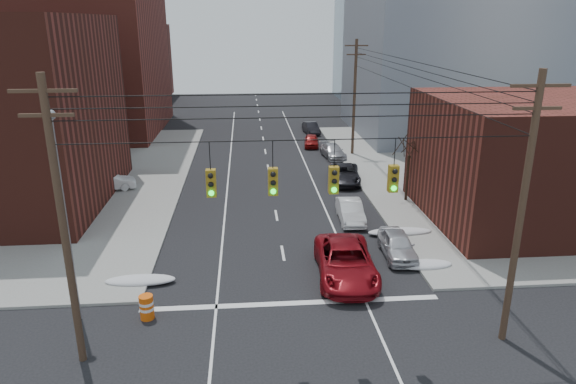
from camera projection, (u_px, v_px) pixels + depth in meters
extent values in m
cube|color=gray|center=(573.00, 169.00, 45.50)|extent=(40.00, 40.00, 0.15)
cube|color=#502018|center=(96.00, 63.00, 83.85)|extent=(22.00, 18.00, 12.00)
cube|color=gray|center=(458.00, 21.00, 57.23)|extent=(22.00, 20.00, 25.00)
cube|color=gray|center=(405.00, 31.00, 82.44)|extent=(20.00, 18.00, 22.00)
cube|color=#502018|center=(555.00, 160.00, 33.15)|extent=(16.00, 12.00, 8.00)
cylinder|color=#473323|center=(64.00, 229.00, 18.29)|extent=(0.28, 0.28, 11.00)
cube|color=#473323|center=(43.00, 91.00, 16.74)|extent=(2.20, 0.12, 0.12)
cube|color=#473323|center=(47.00, 115.00, 16.99)|extent=(1.80, 0.12, 0.12)
cylinder|color=#473323|center=(521.00, 215.00, 19.64)|extent=(0.28, 0.28, 11.00)
cube|color=#473323|center=(541.00, 86.00, 18.08)|extent=(2.20, 0.12, 0.12)
cube|color=#473323|center=(537.00, 108.00, 18.34)|extent=(1.80, 0.12, 0.12)
cylinder|color=#473323|center=(354.00, 99.00, 48.93)|extent=(0.28, 0.28, 11.00)
cube|color=#473323|center=(357.00, 46.00, 47.38)|extent=(2.20, 0.12, 0.12)
cube|color=#473323|center=(356.00, 54.00, 47.63)|extent=(1.80, 0.12, 0.12)
cylinder|color=black|center=(301.00, 140.00, 17.98)|extent=(17.00, 0.04, 0.04)
cylinder|color=black|center=(210.00, 156.00, 17.89)|extent=(0.03, 0.03, 1.00)
cube|color=olive|center=(211.00, 183.00, 18.20)|extent=(0.35, 0.30, 1.00)
sphere|color=black|center=(210.00, 176.00, 17.94)|extent=(0.20, 0.20, 0.20)
sphere|color=black|center=(211.00, 185.00, 18.04)|extent=(0.20, 0.20, 0.20)
sphere|color=#0CE526|center=(211.00, 193.00, 18.14)|extent=(0.20, 0.20, 0.20)
cylinder|color=black|center=(273.00, 154.00, 18.06)|extent=(0.03, 0.03, 1.00)
cube|color=olive|center=(273.00, 182.00, 18.38)|extent=(0.35, 0.30, 1.00)
sphere|color=black|center=(273.00, 174.00, 18.12)|extent=(0.20, 0.20, 0.20)
sphere|color=black|center=(273.00, 183.00, 18.22)|extent=(0.20, 0.20, 0.20)
sphere|color=#0CE526|center=(273.00, 191.00, 18.32)|extent=(0.20, 0.20, 0.20)
cylinder|color=black|center=(334.00, 153.00, 18.24)|extent=(0.03, 0.03, 1.00)
cube|color=olive|center=(334.00, 180.00, 18.55)|extent=(0.35, 0.30, 1.00)
sphere|color=black|center=(335.00, 173.00, 18.29)|extent=(0.20, 0.20, 0.20)
sphere|color=black|center=(334.00, 181.00, 18.39)|extent=(0.20, 0.20, 0.20)
sphere|color=#0CE526|center=(334.00, 190.00, 18.49)|extent=(0.20, 0.20, 0.20)
cylinder|color=black|center=(395.00, 152.00, 18.41)|extent=(0.03, 0.03, 1.00)
cube|color=olive|center=(393.00, 179.00, 18.73)|extent=(0.35, 0.30, 1.00)
sphere|color=black|center=(395.00, 171.00, 18.46)|extent=(0.20, 0.20, 0.20)
sphere|color=black|center=(394.00, 180.00, 18.57)|extent=(0.20, 0.20, 0.20)
sphere|color=#0CE526|center=(394.00, 188.00, 18.67)|extent=(0.20, 0.20, 0.20)
cylinder|color=gray|center=(66.00, 225.00, 21.37)|extent=(0.18, 0.18, 9.00)
sphere|color=gray|center=(50.00, 115.00, 19.91)|extent=(0.44, 0.44, 0.44)
cylinder|color=black|center=(407.00, 179.00, 36.98)|extent=(0.20, 0.20, 3.50)
cylinder|color=black|center=(414.00, 147.00, 36.39)|extent=(0.27, 0.82, 1.19)
cylinder|color=black|center=(410.00, 144.00, 36.77)|extent=(1.17, 0.54, 1.38)
cylinder|color=black|center=(401.00, 143.00, 36.87)|extent=(1.44, 1.00, 1.48)
cylinder|color=black|center=(404.00, 147.00, 36.27)|extent=(0.17, 0.84, 1.19)
cylinder|color=black|center=(405.00, 148.00, 35.79)|extent=(0.82, 0.99, 1.40)
cylinder|color=black|center=(414.00, 149.00, 35.40)|extent=(1.74, 0.21, 1.43)
cylinder|color=black|center=(415.00, 148.00, 36.06)|extent=(0.48, 0.73, 1.20)
ellipsoid|color=silver|center=(140.00, 280.00, 25.73)|extent=(3.50, 1.08, 0.42)
ellipsoid|color=silver|center=(424.00, 265.00, 27.37)|extent=(3.00, 1.08, 0.42)
ellipsoid|color=silver|center=(400.00, 232.00, 31.62)|extent=(4.00, 1.08, 0.42)
imported|color=maroon|center=(346.00, 262.00, 26.23)|extent=(3.21, 6.36, 1.73)
imported|color=silver|center=(397.00, 245.00, 28.62)|extent=(1.82, 4.19, 1.41)
imported|color=silver|center=(350.00, 211.00, 33.70)|extent=(1.62, 4.24, 1.38)
imported|color=black|center=(345.00, 174.00, 41.78)|extent=(3.05, 5.42, 1.43)
imported|color=#A4A5A9|center=(333.00, 151.00, 49.39)|extent=(2.29, 4.59, 1.28)
imported|color=maroon|center=(311.00, 141.00, 53.78)|extent=(1.89, 3.80, 1.24)
imported|color=black|center=(311.00, 128.00, 59.99)|extent=(1.84, 4.12, 1.31)
imported|color=silver|center=(109.00, 182.00, 39.43)|extent=(4.14, 2.18, 1.30)
imported|color=#B0B0B5|center=(88.00, 175.00, 41.13)|extent=(5.21, 2.99, 1.37)
imported|color=black|center=(15.00, 183.00, 39.30)|extent=(4.80, 2.91, 1.30)
imported|color=silver|center=(51.00, 180.00, 39.62)|extent=(4.53, 2.89, 1.44)
cylinder|color=#DB530B|center=(147.00, 307.00, 22.65)|extent=(0.67, 0.67, 1.12)
cylinder|color=white|center=(146.00, 303.00, 22.58)|extent=(0.69, 0.69, 0.13)
cylinder|color=white|center=(147.00, 308.00, 22.67)|extent=(0.69, 0.69, 0.13)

